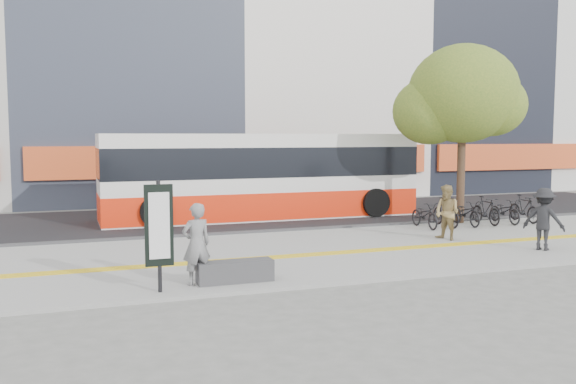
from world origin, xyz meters
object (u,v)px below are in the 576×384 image
object	(u,v)px
bench	(235,271)
pedestrian_dark	(544,219)
pedestrian_tan	(447,213)
bus	(262,178)
seated_woman	(196,244)
signboard	(159,227)
street_tree	(460,96)

from	to	relation	value
bench	pedestrian_dark	xyz separation A→B (m)	(8.73, 0.70, 0.61)
pedestrian_tan	bus	bearing A→B (deg)	-169.55
bench	pedestrian_tan	distance (m)	7.83
pedestrian_tan	seated_woman	bearing A→B (deg)	-87.50
bus	seated_woman	xyz separation A→B (m)	(-4.47, -9.65, -0.62)
signboard	pedestrian_dark	distance (m)	10.39
signboard	street_tree	distance (m)	13.40
signboard	bus	size ratio (longest dim) A/B	0.19
pedestrian_tan	bench	bearing A→B (deg)	-85.14
bench	signboard	xyz separation A→B (m)	(-1.60, -0.31, 1.06)
bench	pedestrian_dark	world-z (taller)	pedestrian_dark
pedestrian_dark	signboard	bearing A→B (deg)	61.56
street_tree	pedestrian_tan	distance (m)	5.39
seated_woman	bus	bearing A→B (deg)	-126.45
bench	seated_woman	world-z (taller)	seated_woman
seated_woman	pedestrian_dark	xyz separation A→B (m)	(9.53, 0.65, -0.01)
pedestrian_dark	bench	bearing A→B (deg)	60.59
signboard	bus	bearing A→B (deg)	62.22
signboard	seated_woman	xyz separation A→B (m)	(0.80, 0.36, -0.44)
street_tree	bench	bearing A→B (deg)	-148.38
bench	pedestrian_dark	size ratio (longest dim) A/B	0.96
signboard	pedestrian_dark	size ratio (longest dim) A/B	1.32
bus	bench	bearing A→B (deg)	-110.73
street_tree	pedestrian_dark	bearing A→B (deg)	-101.20
seated_woman	pedestrian_tan	bearing A→B (deg)	-171.76
bus	pedestrian_tan	world-z (taller)	bus
signboard	seated_woman	distance (m)	0.98
bench	street_tree	bearing A→B (deg)	31.62
street_tree	pedestrian_tan	bearing A→B (deg)	-129.71
seated_woman	pedestrian_dark	bearing A→B (deg)	172.32
bus	pedestrian_tan	distance (m)	7.66
bench	signboard	world-z (taller)	signboard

